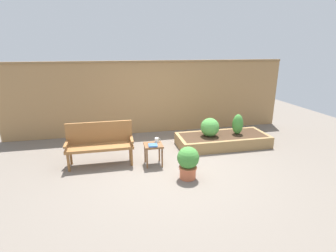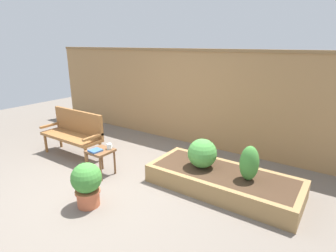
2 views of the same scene
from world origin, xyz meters
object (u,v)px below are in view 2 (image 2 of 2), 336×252
object	(u,v)px
side_table	(101,154)
book_on_table	(95,150)
potted_boxwood	(87,183)
shrub_near_bench	(202,153)
shrub_far_corner	(249,163)
garden_bench	(74,130)
cup_on_table	(109,146)

from	to	relation	value
side_table	book_on_table	bearing A→B (deg)	-103.65
potted_boxwood	shrub_near_bench	bearing A→B (deg)	55.56
shrub_far_corner	shrub_near_bench	bearing A→B (deg)	180.00
book_on_table	shrub_near_bench	world-z (taller)	shrub_near_bench
potted_boxwood	shrub_near_bench	distance (m)	1.85
potted_boxwood	shrub_near_bench	world-z (taller)	shrub_near_bench
garden_bench	cup_on_table	world-z (taller)	garden_bench
garden_bench	book_on_table	distance (m)	1.20
shrub_far_corner	potted_boxwood	bearing A→B (deg)	-140.16
shrub_near_bench	potted_boxwood	bearing A→B (deg)	-124.44
book_on_table	side_table	bearing A→B (deg)	81.69
shrub_near_bench	cup_on_table	bearing A→B (deg)	-157.48
side_table	shrub_far_corner	size ratio (longest dim) A/B	0.89
cup_on_table	shrub_near_bench	size ratio (longest dim) A/B	0.26
book_on_table	garden_bench	bearing A→B (deg)	164.74
side_table	garden_bench	bearing A→B (deg)	163.81
book_on_table	shrub_far_corner	xyz separation A→B (m)	(2.41, 0.84, 0.07)
book_on_table	potted_boxwood	xyz separation A→B (m)	(0.59, -0.68, -0.13)
side_table	shrub_near_bench	size ratio (longest dim) A/B	1.00
side_table	cup_on_table	world-z (taller)	cup_on_table
garden_bench	cup_on_table	bearing A→B (deg)	-9.41
cup_on_table	potted_boxwood	size ratio (longest dim) A/B	0.19
book_on_table	shrub_near_bench	size ratio (longest dim) A/B	0.41
side_table	cup_on_table	distance (m)	0.21
garden_bench	side_table	size ratio (longest dim) A/B	3.00
book_on_table	potted_boxwood	distance (m)	0.91
garden_bench	cup_on_table	xyz separation A→B (m)	(1.24, -0.21, -0.01)
garden_bench	potted_boxwood	distance (m)	2.04
potted_boxwood	cup_on_table	bearing A→B (deg)	117.34
potted_boxwood	book_on_table	bearing A→B (deg)	130.77
side_table	book_on_table	world-z (taller)	book_on_table
cup_on_table	potted_boxwood	bearing A→B (deg)	-62.66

